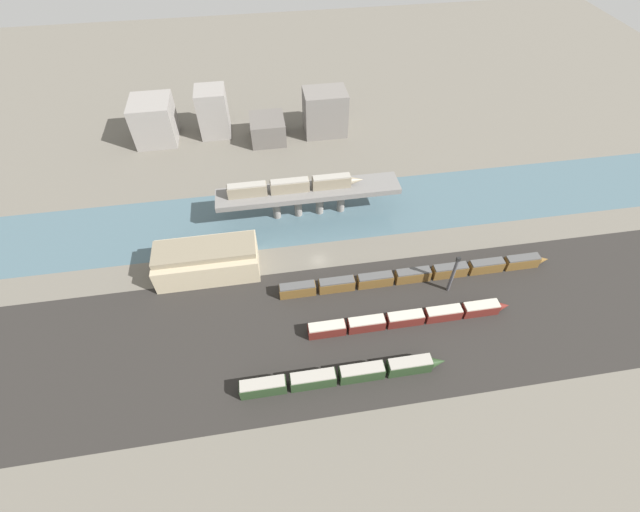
{
  "coord_description": "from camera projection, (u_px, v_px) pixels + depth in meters",
  "views": [
    {
      "loc": [
        -12.39,
        -80.23,
        91.92
      ],
      "look_at": [
        0.0,
        -1.82,
        3.89
      ],
      "focal_mm": 24.0,
      "sensor_mm": 36.0,
      "label": 1
    }
  ],
  "objects": [
    {
      "name": "ground_plane",
      "position": [
        319.0,
        260.0,
        122.63
      ],
      "size": [
        400.0,
        400.0,
        0.0
      ],
      "primitive_type": "plane",
      "color": "#666056"
    },
    {
      "name": "railbed_yard",
      "position": [
        334.0,
        331.0,
        106.75
      ],
      "size": [
        280.0,
        42.0,
        0.01
      ],
      "primitive_type": "cube",
      "color": "#282623",
      "rests_on": "ground"
    },
    {
      "name": "river_water",
      "position": [
        309.0,
        213.0,
        136.1
      ],
      "size": [
        320.0,
        27.07,
        0.01
      ],
      "primitive_type": "cube",
      "color": "#47606B",
      "rests_on": "ground"
    },
    {
      "name": "bridge",
      "position": [
        309.0,
        194.0,
        130.12
      ],
      "size": [
        55.79,
        9.0,
        9.74
      ],
      "color": "slate",
      "rests_on": "ground"
    },
    {
      "name": "train_on_bridge",
      "position": [
        294.0,
        185.0,
        126.96
      ],
      "size": [
        40.84,
        2.75,
        4.0
      ],
      "color": "gray",
      "rests_on": "bridge"
    },
    {
      "name": "train_yard_near",
      "position": [
        343.0,
        375.0,
        96.72
      ],
      "size": [
        47.58,
        3.01,
        4.05
      ],
      "color": "#23381E",
      "rests_on": "ground"
    },
    {
      "name": "train_yard_mid",
      "position": [
        410.0,
        318.0,
        107.41
      ],
      "size": [
        52.51,
        2.96,
        3.48
      ],
      "color": "#5B1E19",
      "rests_on": "ground"
    },
    {
      "name": "train_yard_far",
      "position": [
        417.0,
        275.0,
        116.63
      ],
      "size": [
        76.38,
        2.72,
        3.79
      ],
      "color": "brown",
      "rests_on": "ground"
    },
    {
      "name": "warehouse_building",
      "position": [
        207.0,
        260.0,
        116.87
      ],
      "size": [
        27.64,
        12.9,
        9.34
      ],
      "color": "tan",
      "rests_on": "ground"
    },
    {
      "name": "signal_tower",
      "position": [
        453.0,
        274.0,
        110.76
      ],
      "size": [
        1.0,
        0.87,
        13.0
      ],
      "color": "#4C4C51",
      "rests_on": "ground"
    },
    {
      "name": "city_block_far_left",
      "position": [
        154.0,
        120.0,
        158.83
      ],
      "size": [
        14.62,
        15.85,
        15.52
      ],
      "primitive_type": "cube",
      "color": "gray",
      "rests_on": "ground"
    },
    {
      "name": "city_block_left",
      "position": [
        213.0,
        112.0,
        160.84
      ],
      "size": [
        10.89,
        11.57,
        17.72
      ],
      "primitive_type": "cube",
      "color": "gray",
      "rests_on": "ground"
    },
    {
      "name": "city_block_center",
      "position": [
        268.0,
        129.0,
        161.27
      ],
      "size": [
        12.72,
        14.01,
        8.63
      ],
      "primitive_type": "cube",
      "color": "#605B56",
      "rests_on": "ground"
    },
    {
      "name": "city_block_right",
      "position": [
        325.0,
        112.0,
        161.81
      ],
      "size": [
        15.87,
        11.93,
        16.59
      ],
      "primitive_type": "cube",
      "color": "slate",
      "rests_on": "ground"
    }
  ]
}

